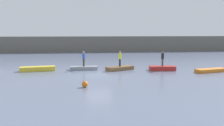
{
  "coord_description": "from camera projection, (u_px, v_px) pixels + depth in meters",
  "views": [
    {
      "loc": [
        -1.37,
        -25.41,
        4.57
      ],
      "look_at": [
        1.79,
        3.94,
        0.67
      ],
      "focal_mm": 39.7,
      "sensor_mm": 36.0,
      "label": 1
    }
  ],
  "objects": [
    {
      "name": "rowboat_brown",
      "position": [
        120.0,
        68.0,
        28.73
      ],
      "size": [
        3.45,
        2.65,
        0.42
      ],
      "primitive_type": "cube",
      "rotation": [
        0.0,
        0.0,
        0.49
      ],
      "color": "brown",
      "rests_on": "ground_plane"
    },
    {
      "name": "person_blue_shirt",
      "position": [
        84.0,
        58.0,
        28.77
      ],
      "size": [
        0.32,
        0.32,
        1.77
      ],
      "color": "#38332D",
      "rests_on": "rowboat_grey"
    },
    {
      "name": "mooring_buoy",
      "position": [
        85.0,
        84.0,
        20.01
      ],
      "size": [
        0.51,
        0.51,
        0.51
      ],
      "primitive_type": "sphere",
      "color": "orange",
      "rests_on": "ground_plane"
    },
    {
      "name": "ground_plane",
      "position": [
        99.0,
        75.0,
        25.79
      ],
      "size": [
        120.0,
        120.0,
        0.0
      ],
      "primitive_type": "plane",
      "color": "slate"
    },
    {
      "name": "embankment_wall",
      "position": [
        92.0,
        44.0,
        52.46
      ],
      "size": [
        80.0,
        1.2,
        3.32
      ],
      "primitive_type": "cube",
      "color": "#666056",
      "rests_on": "ground_plane"
    },
    {
      "name": "rowboat_red",
      "position": [
        162.0,
        68.0,
        28.52
      ],
      "size": [
        3.0,
        1.31,
        0.49
      ],
      "primitive_type": "cube",
      "rotation": [
        0.0,
        0.0,
        -0.06
      ],
      "color": "red",
      "rests_on": "ground_plane"
    },
    {
      "name": "rowboat_orange",
      "position": [
        211.0,
        70.0,
        27.36
      ],
      "size": [
        3.81,
        1.91,
        0.37
      ],
      "primitive_type": "cube",
      "rotation": [
        0.0,
        0.0,
        0.25
      ],
      "color": "orange",
      "rests_on": "ground_plane"
    },
    {
      "name": "rowboat_grey",
      "position": [
        84.0,
        68.0,
        28.92
      ],
      "size": [
        3.16,
        1.1,
        0.4
      ],
      "primitive_type": "cube",
      "rotation": [
        0.0,
        0.0,
        0.02
      ],
      "color": "gray",
      "rests_on": "ground_plane"
    },
    {
      "name": "rowboat_yellow",
      "position": [
        38.0,
        69.0,
        28.02
      ],
      "size": [
        3.96,
        1.65,
        0.51
      ],
      "primitive_type": "cube",
      "rotation": [
        0.0,
        0.0,
        0.17
      ],
      "color": "gold",
      "rests_on": "ground_plane"
    },
    {
      "name": "person_hiviz_shirt",
      "position": [
        120.0,
        58.0,
        28.57
      ],
      "size": [
        0.32,
        0.32,
        1.77
      ],
      "color": "#232838",
      "rests_on": "rowboat_brown"
    },
    {
      "name": "person_dark_shirt",
      "position": [
        163.0,
        58.0,
        28.36
      ],
      "size": [
        0.32,
        0.32,
        1.71
      ],
      "color": "#4C4C56",
      "rests_on": "rowboat_red"
    }
  ]
}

